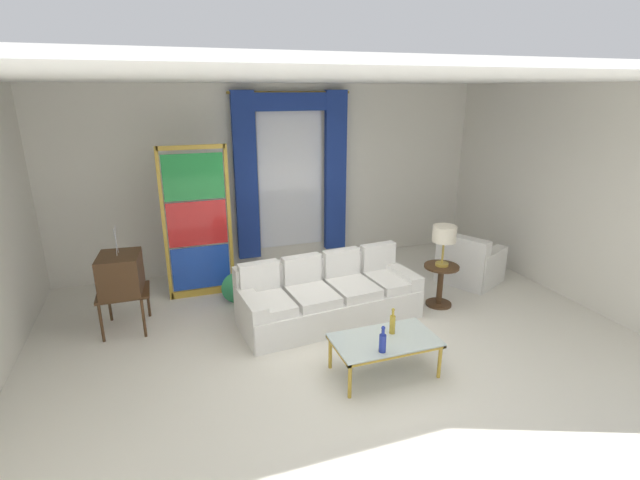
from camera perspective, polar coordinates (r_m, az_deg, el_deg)
name	(u,v)px	position (r m, az deg, el deg)	size (l,w,h in m)	color
ground_plane	(343,346)	(5.69, 2.84, -12.83)	(16.00, 16.00, 0.00)	silver
wall_rear	(276,177)	(7.93, -5.39, 7.68)	(8.00, 0.12, 3.00)	white
wall_right	(562,191)	(7.67, 27.54, 5.34)	(0.12, 7.00, 3.00)	white
ceiling_slab	(321,79)	(5.63, 0.11, 19.07)	(8.00, 7.60, 0.04)	white
curtained_window	(292,164)	(7.79, -3.50, 9.33)	(2.00, 0.17, 2.70)	white
couch_white_long	(327,296)	(6.20, 0.87, -6.90)	(2.41, 1.13, 0.86)	white
coffee_table	(385,342)	(5.08, 7.93, -12.27)	(1.10, 0.63, 0.41)	silver
bottle_blue_decanter	(392,323)	(5.12, 8.86, -10.05)	(0.06, 0.06, 0.30)	gold
bottle_crystal_tall	(383,342)	(4.78, 7.68, -12.24)	(0.07, 0.07, 0.29)	navy
vintage_tv	(121,275)	(6.25, -23.22, -4.01)	(0.62, 0.64, 1.35)	#472D19
armchair_white	(469,265)	(7.68, 17.74, -2.89)	(1.09, 1.08, 0.80)	white
stained_glass_divider	(198,227)	(6.82, -14.75, 1.61)	(0.95, 0.05, 2.20)	gold
peacock_figurine	(238,290)	(6.70, -10.00, -6.00)	(0.44, 0.60, 0.50)	beige
round_side_table	(440,282)	(6.73, 14.52, -4.95)	(0.48, 0.48, 0.59)	#472D19
table_lamp_brass	(444,236)	(6.51, 14.98, 0.52)	(0.32, 0.32, 0.57)	#B29338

